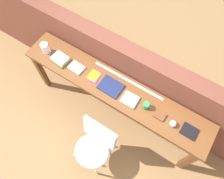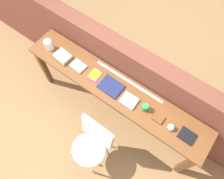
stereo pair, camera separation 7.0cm
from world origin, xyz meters
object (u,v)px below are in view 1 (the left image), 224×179
chair_white_moulded (95,145)px  pamphlet_pile_colourful (94,76)px  book_stack_leftmost (60,59)px  pitcher_white (45,48)px  book_repair_rightmost (189,131)px  sports_ball_small (173,124)px  mug (146,106)px  book_open_centre (111,87)px  leather_journal_brown (159,115)px  magazine_cycling (76,68)px

chair_white_moulded → pamphlet_pile_colourful: bearing=123.4°
book_stack_leftmost → pitcher_white: bearing=178.1°
pamphlet_pile_colourful → book_repair_rightmost: 1.27m
book_stack_leftmost → book_repair_rightmost: size_ratio=1.37×
pitcher_white → sports_ball_small: (1.82, -0.01, -0.04)m
mug → sports_ball_small: 0.35m
book_open_centre → book_repair_rightmost: bearing=1.3°
sports_ball_small → book_repair_rightmost: (0.19, 0.03, -0.03)m
pitcher_white → pamphlet_pile_colourful: (0.73, 0.03, -0.07)m
chair_white_moulded → mug: size_ratio=8.10×
pitcher_white → mug: 1.47m
sports_ball_small → book_stack_leftmost: bearing=179.9°
book_stack_leftmost → book_open_centre: book_stack_leftmost is taller
pitcher_white → leather_journal_brown: 1.65m
book_repair_rightmost → chair_white_moulded: bearing=-142.3°
leather_journal_brown → mug: bearing=178.8°
book_open_centre → leather_journal_brown: leather_journal_brown is taller
pitcher_white → book_repair_rightmost: bearing=0.5°
magazine_cycling → book_open_centre: 0.51m
pitcher_white → book_repair_rightmost: size_ratio=1.07×
book_stack_leftmost → mug: size_ratio=2.13×
chair_white_moulded → book_open_centre: size_ratio=3.21×
chair_white_moulded → pitcher_white: size_ratio=4.85×
book_stack_leftmost → book_repair_rightmost: book_stack_leftmost is taller
leather_journal_brown → sports_ball_small: size_ratio=1.70×
book_open_centre → leather_journal_brown: bearing=0.3°
chair_white_moulded → sports_ball_small: (0.66, 0.60, 0.39)m
mug → sports_ball_small: size_ratio=1.44×
magazine_cycling → pamphlet_pile_colourful: bearing=9.1°
book_repair_rightmost → book_stack_leftmost: bearing=-177.9°
chair_white_moulded → book_repair_rightmost: (0.85, 0.63, 0.36)m
pamphlet_pile_colourful → book_repair_rightmost: size_ratio=1.10×
chair_white_moulded → book_stack_leftmost: size_ratio=3.81×
magazine_cycling → leather_journal_brown: 1.17m
pitcher_white → book_repair_rightmost: (2.00, 0.02, -0.07)m
magazine_cycling → leather_journal_brown: bearing=4.0°
book_stack_leftmost → book_repair_rightmost: (1.77, 0.03, -0.02)m
magazine_cycling → leather_journal_brown: leather_journal_brown is taller
pamphlet_pile_colourful → book_repair_rightmost: bearing=-0.6°
pitcher_white → book_stack_leftmost: 0.24m
book_open_centre → mug: size_ratio=2.52×
pitcher_white → book_open_centre: 0.99m
magazine_cycling → pamphlet_pile_colourful: 0.25m
sports_ball_small → book_repair_rightmost: bearing=8.9°
chair_white_moulded → pamphlet_pile_colourful: 0.85m
pamphlet_pile_colourful → book_repair_rightmost: book_repair_rightmost is taller
leather_journal_brown → book_repair_rightmost: (0.36, 0.01, -0.00)m
book_repair_rightmost → mug: bearing=-178.3°
pamphlet_pile_colourful → mug: bearing=-1.3°
chair_white_moulded → pitcher_white: bearing=152.1°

